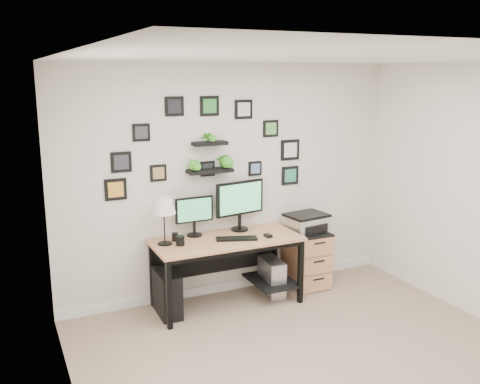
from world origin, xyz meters
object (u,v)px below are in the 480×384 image
pc_tower_black (167,293)px  desk (228,248)px  monitor_left (194,213)px  printer (307,223)px  monitor_right (240,201)px  file_cabinet (307,258)px  pc_tower_grey (272,277)px  mug (180,241)px  table_lamp (164,207)px

pc_tower_black → desk: bearing=1.5°
monitor_left → printer: monitor_left is taller
monitor_left → monitor_right: monitor_right is taller
printer → file_cabinet: bearing=-28.7°
monitor_left → monitor_right: (0.54, -0.02, 0.08)m
monitor_right → printer: monitor_right is taller
monitor_right → pc_tower_grey: bearing=-33.0°
monitor_right → mug: size_ratio=6.09×
file_cabinet → mug: bearing=-176.4°
pc_tower_black → printer: 1.82m
desk → monitor_right: 0.55m
monitor_right → pc_tower_black: monitor_right is taller
monitor_left → table_lamp: 0.43m
desk → file_cabinet: bearing=3.2°
mug → file_cabinet: (1.60, 0.10, -0.46)m
monitor_right → table_lamp: monitor_right is taller
monitor_left → table_lamp: size_ratio=0.87×
monitor_left → pc_tower_grey: monitor_left is taller
monitor_right → monitor_left: bearing=178.3°
monitor_left → printer: 1.37m
desk → mug: mug is taller
monitor_left → pc_tower_black: (-0.39, -0.21, -0.77)m
desk → monitor_left: (-0.31, 0.20, 0.38)m
monitor_right → pc_tower_grey: size_ratio=1.37×
pc_tower_black → table_lamp: bearing=81.4°
desk → pc_tower_black: bearing=-179.9°
pc_tower_black → file_cabinet: file_cabinet is taller
pc_tower_grey → file_cabinet: file_cabinet is taller
table_lamp → pc_tower_grey: 1.55m
file_cabinet → table_lamp: bearing=179.9°
monitor_right → mug: (-0.79, -0.23, -0.29)m
table_lamp → printer: (1.72, 0.00, -0.37)m
table_lamp → printer: table_lamp is taller
desk → monitor_left: size_ratio=3.67×
table_lamp → pc_tower_grey: (1.23, -0.07, -0.94)m
desk → table_lamp: table_lamp is taller
mug → pc_tower_grey: (1.09, 0.03, -0.59)m
monitor_left → mug: bearing=-134.9°
monitor_right → printer: size_ratio=1.20×
desk → table_lamp: 0.87m
file_cabinet → monitor_left: bearing=173.8°
file_cabinet → printer: bearing=151.3°
pc_tower_black → file_cabinet: (1.74, 0.06, 0.10)m
desk → table_lamp: bearing=174.9°
pc_tower_black → monitor_left: bearing=29.1°
pc_tower_black → pc_tower_grey: bearing=0.9°
table_lamp → pc_tower_black: table_lamp is taller
file_cabinet → printer: 0.44m
pc_tower_black → pc_tower_grey: pc_tower_black is taller
monitor_right → pc_tower_black: (-0.93, -0.19, -0.85)m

